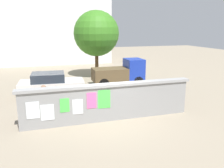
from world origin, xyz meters
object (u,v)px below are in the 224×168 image
Objects in this scene: car_parked at (51,84)px; motorcycle at (143,93)px; bicycle_near at (110,98)px; auto_rickshaw_truck at (121,73)px; tree_roadside at (96,34)px; person_walking at (44,99)px.

motorcycle is at bearing -27.59° from car_parked.
auto_rickshaw_truck is at bearing 63.63° from bicycle_near.
motorcycle is 0.35× the size of tree_roadside.
tree_roadside is (3.96, 4.63, 2.83)m from car_parked.
tree_roadside is at bearing 82.00° from bicycle_near.
car_parked is 0.72× the size of tree_roadside.
person_walking is (-5.38, -5.28, 0.09)m from auto_rickshaw_truck.
car_parked is 4.01m from person_walking.
auto_rickshaw_truck is 5.08m from car_parked.
auto_rickshaw_truck is 2.17× the size of bicycle_near.
car_parked is at bearing -165.09° from auto_rickshaw_truck.
tree_roadside is (1.03, 7.31, 3.19)m from bicycle_near.
tree_roadside is (-0.94, 7.19, 3.09)m from motorcycle.
tree_roadside reaches higher than person_walking.
car_parked is at bearing 83.15° from person_walking.
car_parked is 2.05× the size of motorcycle.
auto_rickshaw_truck is 3.89m from motorcycle.
auto_rickshaw_truck is 0.93× the size of car_parked.
tree_roadside reaches higher than car_parked.
motorcycle is at bearing 3.67° from bicycle_near.
bicycle_near is 0.31× the size of tree_roadside.
person_walking reaches higher than motorcycle.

